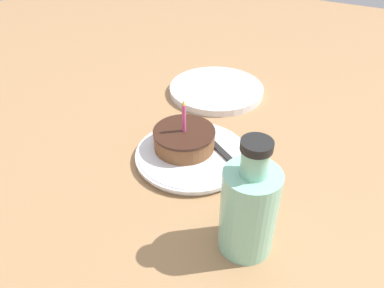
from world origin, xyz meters
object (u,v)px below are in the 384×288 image
Objects in this scene: plate at (192,155)px; side_plate at (216,90)px; fork at (230,159)px; cake_slice at (185,139)px; bottle at (249,208)px.

plate is 0.94× the size of side_plate.
plate is 0.08m from fork.
cake_slice is at bearing 11.29° from side_plate.
cake_slice is at bearing -129.55° from bottle.
plate is 0.27m from side_plate.
plate and side_plate have the same top height.
fork reaches higher than side_plate.
bottle is at bearing 48.83° from plate.
cake_slice is 0.24m from bottle.
cake_slice is 0.26m from side_plate.
side_plate is (-0.41, -0.24, -0.07)m from bottle.
bottle is (0.15, 0.17, 0.07)m from plate.
plate is 0.23m from bottle.
plate is at bearing 14.83° from side_plate.
plate is at bearing 68.51° from cake_slice.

